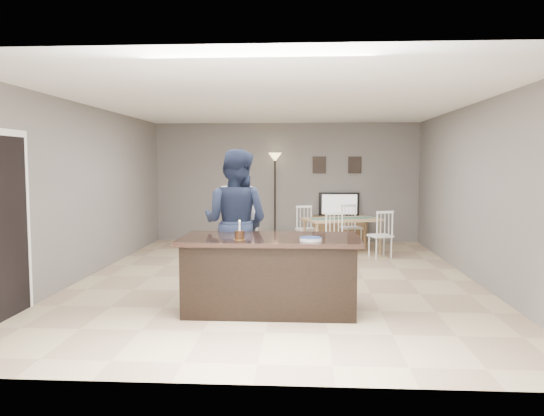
# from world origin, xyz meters

# --- Properties ---
(floor) EXTENTS (8.00, 8.00, 0.00)m
(floor) POSITION_xyz_m (0.00, 0.00, 0.00)
(floor) COLOR tan
(floor) RESTS_ON ground
(room_shell) EXTENTS (8.00, 8.00, 8.00)m
(room_shell) POSITION_xyz_m (0.00, 0.00, 1.68)
(room_shell) COLOR slate
(room_shell) RESTS_ON floor
(kitchen_island) EXTENTS (2.15, 1.10, 0.90)m
(kitchen_island) POSITION_xyz_m (0.00, -1.80, 0.45)
(kitchen_island) COLOR black
(kitchen_island) RESTS_ON floor
(tv_console) EXTENTS (1.20, 0.40, 0.60)m
(tv_console) POSITION_xyz_m (1.20, 3.77, 0.30)
(tv_console) COLOR brown
(tv_console) RESTS_ON floor
(television) EXTENTS (0.91, 0.12, 0.53)m
(television) POSITION_xyz_m (1.20, 3.84, 0.86)
(television) COLOR black
(television) RESTS_ON tv_console
(tv_screen_glow) EXTENTS (0.78, 0.00, 0.78)m
(tv_screen_glow) POSITION_xyz_m (1.20, 3.76, 0.87)
(tv_screen_glow) COLOR orange
(tv_screen_glow) RESTS_ON tv_console
(picture_frames) EXTENTS (1.10, 0.02, 0.38)m
(picture_frames) POSITION_xyz_m (1.15, 3.98, 1.75)
(picture_frames) COLOR black
(picture_frames) RESTS_ON room_shell
(doorway) EXTENTS (0.00, 2.10, 2.65)m
(doorway) POSITION_xyz_m (-2.99, -2.30, 1.26)
(doorway) COLOR black
(doorway) RESTS_ON floor
(woman) EXTENTS (0.71, 0.49, 1.85)m
(woman) POSITION_xyz_m (-0.54, -0.73, 0.92)
(woman) COLOR silver
(woman) RESTS_ON floor
(man) EXTENTS (1.14, 1.01, 1.97)m
(man) POSITION_xyz_m (-0.52, -1.05, 0.99)
(man) COLOR #1B233B
(man) RESTS_ON floor
(birthday_cake) EXTENTS (0.15, 0.15, 0.23)m
(birthday_cake) POSITION_xyz_m (-0.34, -2.04, 0.95)
(birthday_cake) COLOR gold
(birthday_cake) RESTS_ON kitchen_island
(plate_stack) EXTENTS (0.26, 0.26, 0.04)m
(plate_stack) POSITION_xyz_m (0.49, -2.09, 0.92)
(plate_stack) COLOR white
(plate_stack) RESTS_ON kitchen_island
(dining_table) EXTENTS (1.88, 2.04, 0.90)m
(dining_table) POSITION_xyz_m (1.16, 2.39, 0.57)
(dining_table) COLOR tan
(dining_table) RESTS_ON floor
(floor_lamp) EXTENTS (0.30, 0.30, 2.02)m
(floor_lamp) POSITION_xyz_m (-0.25, 3.79, 1.57)
(floor_lamp) COLOR black
(floor_lamp) RESTS_ON floor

